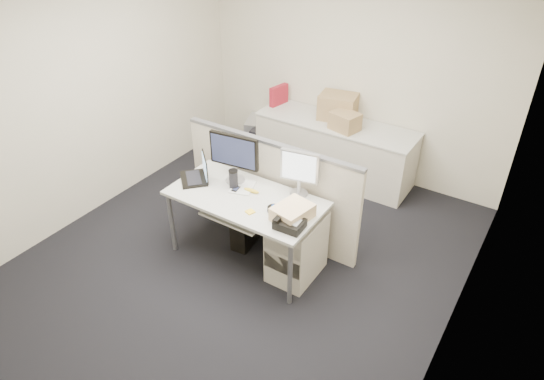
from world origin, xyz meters
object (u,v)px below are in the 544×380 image
Objects in this scene: desk_phone at (290,224)px; monitor_main at (234,159)px; desk at (246,203)px; laptop at (193,169)px.

monitor_main is at bearing 154.69° from desk_phone.
desk is 0.64m from desk_phone.
monitor_main is 0.44m from laptop.
desk_phone is (0.85, -0.36, -0.22)m from monitor_main.
monitor_main reaches higher than desk_phone.
desk_phone is at bearing -16.70° from desk.
laptop is at bearing -177.70° from desk.
desk is 4.50× the size of laptop.
monitor_main is (-0.25, 0.18, 0.32)m from desk.
desk_phone is (0.60, -0.18, 0.10)m from desk.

